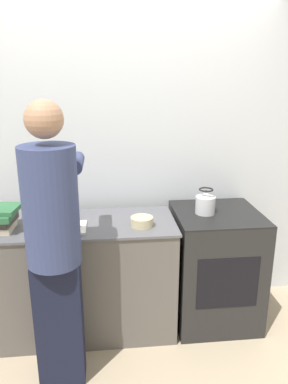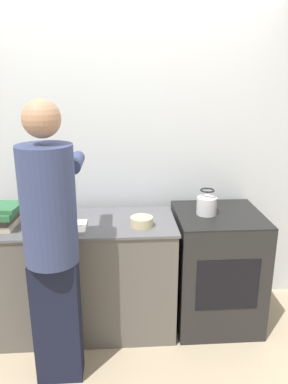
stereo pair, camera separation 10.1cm
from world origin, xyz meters
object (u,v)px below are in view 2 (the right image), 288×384
Objects in this scene: person at (51,239)px; cutting_board at (66,227)px; kettle at (207,204)px; knife at (64,227)px; canister_jar at (34,206)px; bowl_prep at (142,222)px; oven at (216,268)px.

person is 0.40m from cutting_board.
kettle is (1.07, 0.53, 0.01)m from person.
canister_jar reaches higher than knife.
bowl_prep reaches higher than cutting_board.
kettle reaches higher than canister_jar.
canister_jar is at bearing 173.60° from kettle.
oven is 1.26m from knife.
knife is at bearing -49.47° from canister_jar.
kettle reaches higher than knife.
person is 0.37m from knife.
canister_jar is (-0.27, 0.32, 0.05)m from knife.
cutting_board is 1.47× the size of kettle.
cutting_board is 0.41m from canister_jar.
bowl_prep is 0.87m from canister_jar.
person is (-1.18, -0.54, 0.53)m from oven.
knife is at bearing -176.89° from bowl_prep.
kettle is at bearing -176.45° from oven.
person is at bearing -69.69° from canister_jar.
knife is at bearing 86.84° from person.
oven is at bearing 3.55° from kettle.
cutting_board is at bearing -179.54° from bowl_prep.
bowl_prep is at bearing 34.56° from person.
cutting_board is at bearing -172.52° from oven.
cutting_board is at bearing 85.77° from person.
person is at bearing -94.23° from cutting_board.
person is at bearing -155.38° from oven.
oven is at bearing 7.48° from cutting_board.
canister_jar is (-0.25, 0.68, -0.03)m from person.
bowl_prep is at bearing -164.42° from kettle.
canister_jar is at bearing 114.26° from knife.
knife reaches higher than cutting_board.
knife is (0.02, 0.36, -0.07)m from person.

